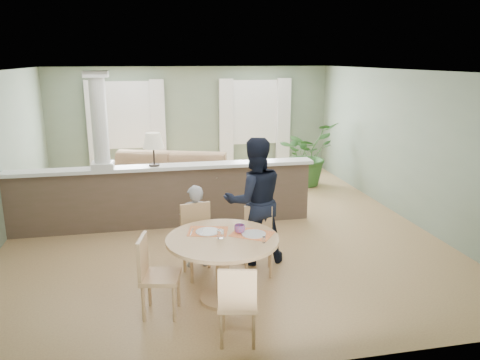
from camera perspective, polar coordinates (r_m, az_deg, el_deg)
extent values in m
plane|color=tan|center=(8.35, -2.75, -5.68)|extent=(8.00, 8.00, 0.00)
cube|color=gray|center=(11.90, -5.85, 7.11)|extent=(7.00, 0.02, 2.70)
cube|color=gray|center=(9.17, 19.33, 4.11)|extent=(0.02, 8.00, 2.70)
cube|color=gray|center=(4.22, 5.57, -7.02)|extent=(7.00, 0.02, 2.70)
cube|color=white|center=(7.83, -3.00, 13.18)|extent=(7.00, 8.00, 0.02)
cube|color=white|center=(11.79, -13.69, 7.69)|extent=(1.10, 0.02, 1.50)
cube|color=white|center=(11.77, -13.69, 7.67)|extent=(1.22, 0.04, 1.62)
cube|color=white|center=(12.11, 1.77, 8.27)|extent=(1.10, 0.02, 1.50)
cube|color=white|center=(12.08, 1.80, 8.25)|extent=(1.22, 0.04, 1.62)
cube|color=white|center=(11.79, -17.27, 5.97)|extent=(0.35, 0.10, 2.30)
cube|color=white|center=(11.74, -9.93, 6.37)|extent=(0.35, 0.10, 2.30)
cube|color=white|center=(11.91, -1.68, 6.70)|extent=(0.35, 0.10, 2.30)
cube|color=white|center=(12.25, 5.29, 6.87)|extent=(0.35, 0.10, 2.30)
cube|color=brown|center=(8.29, -9.17, -2.18)|extent=(5.20, 0.22, 1.05)
cube|color=white|center=(8.15, -9.33, 1.56)|extent=(5.32, 0.36, 0.06)
cube|color=white|center=(8.16, -16.39, 1.74)|extent=(0.36, 0.36, 0.10)
cylinder|color=white|center=(8.03, -16.77, 6.93)|extent=(0.26, 0.26, 1.39)
cube|color=white|center=(7.97, -17.17, 12.23)|extent=(0.38, 0.38, 0.10)
cylinder|color=black|center=(8.13, -10.40, 1.81)|extent=(0.18, 0.18, 0.03)
cylinder|color=black|center=(8.10, -10.45, 2.88)|extent=(0.03, 0.03, 0.28)
cone|color=#ECE3C3|center=(8.05, -10.54, 4.76)|extent=(0.36, 0.36, 0.26)
imported|color=#987953|center=(10.01, -9.06, 0.40)|extent=(3.41, 2.20, 0.93)
imported|color=#2E5B24|center=(11.01, 8.11, 3.17)|extent=(1.73, 1.69, 1.46)
cylinder|color=tan|center=(5.97, -2.07, -14.18)|extent=(0.57, 0.57, 0.04)
cylinder|color=tan|center=(5.79, -2.11, -10.81)|extent=(0.15, 0.15, 0.73)
cylinder|color=tan|center=(5.64, -2.15, -7.24)|extent=(1.36, 1.36, 0.04)
cube|color=#D44D2F|center=(5.83, -3.93, -6.25)|extent=(0.55, 0.46, 0.01)
cube|color=#D44D2F|center=(5.73, 1.48, -6.59)|extent=(0.60, 0.56, 0.01)
cylinder|color=silver|center=(5.80, -3.97, -6.28)|extent=(0.30, 0.30, 0.01)
cylinder|color=silver|center=(5.71, 1.69, -6.58)|extent=(0.30, 0.30, 0.01)
cylinder|color=white|center=(5.59, -2.40, -6.63)|extent=(0.08, 0.08, 0.10)
cube|color=silver|center=(5.75, -4.68, -6.39)|extent=(0.06, 0.19, 0.00)
cube|color=silver|center=(5.81, -5.92, -6.31)|extent=(0.07, 0.24, 0.00)
cylinder|color=white|center=(5.48, 2.92, -7.29)|extent=(0.04, 0.04, 0.07)
cylinder|color=silver|center=(5.46, 2.92, -6.89)|extent=(0.04, 0.04, 0.01)
imported|color=#2556AD|center=(5.75, -0.05, -5.98)|extent=(0.16, 0.16, 0.11)
cube|color=tan|center=(6.41, -4.87, -7.66)|extent=(0.51, 0.51, 0.05)
cylinder|color=tan|center=(6.30, -5.91, -10.53)|extent=(0.04, 0.04, 0.45)
cylinder|color=tan|center=(6.40, -2.79, -10.06)|extent=(0.04, 0.04, 0.45)
cylinder|color=tan|center=(6.62, -6.79, -9.29)|extent=(0.04, 0.04, 0.45)
cylinder|color=tan|center=(6.71, -3.81, -8.86)|extent=(0.04, 0.04, 0.45)
cube|color=tan|center=(6.49, -5.45, -4.88)|extent=(0.42, 0.12, 0.48)
cube|color=tan|center=(6.48, 2.28, -7.66)|extent=(0.48, 0.48, 0.05)
cylinder|color=tan|center=(6.42, 0.81, -10.12)|extent=(0.04, 0.04, 0.42)
cylinder|color=tan|center=(6.43, 3.82, -10.10)|extent=(0.04, 0.04, 0.42)
cylinder|color=tan|center=(6.72, 0.77, -8.93)|extent=(0.04, 0.04, 0.42)
cylinder|color=tan|center=(6.73, 3.64, -8.92)|extent=(0.04, 0.04, 0.42)
cube|color=tan|center=(6.57, 2.24, -5.07)|extent=(0.39, 0.12, 0.45)
cube|color=tan|center=(5.03, -0.26, -14.75)|extent=(0.49, 0.49, 0.05)
cylinder|color=tan|center=(5.28, 1.64, -16.03)|extent=(0.04, 0.04, 0.41)
cylinder|color=tan|center=(5.29, -2.06, -15.99)|extent=(0.04, 0.04, 0.41)
cylinder|color=tan|center=(5.00, 1.67, -17.95)|extent=(0.04, 0.04, 0.41)
cylinder|color=tan|center=(5.01, -2.28, -17.90)|extent=(0.04, 0.04, 0.41)
cube|color=tan|center=(4.75, -0.32, -13.30)|extent=(0.38, 0.12, 0.44)
cube|color=tan|center=(5.56, -9.66, -11.61)|extent=(0.51, 0.51, 0.05)
cylinder|color=tan|center=(5.49, -8.03, -14.73)|extent=(0.04, 0.04, 0.44)
cylinder|color=tan|center=(5.79, -7.51, -13.05)|extent=(0.04, 0.04, 0.44)
cylinder|color=tan|center=(5.55, -11.70, -14.55)|extent=(0.04, 0.04, 0.44)
cylinder|color=tan|center=(5.85, -10.97, -12.90)|extent=(0.04, 0.04, 0.44)
cube|color=tan|center=(5.49, -11.80, -9.12)|extent=(0.13, 0.41, 0.47)
imported|color=#98989D|center=(6.65, -5.47, -5.63)|extent=(0.46, 0.32, 1.20)
imported|color=black|center=(6.71, 1.76, -2.54)|extent=(0.93, 0.74, 1.84)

